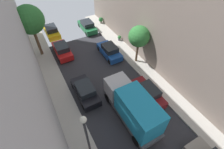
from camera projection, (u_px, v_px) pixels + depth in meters
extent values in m
plane|color=#2D2D33|center=(136.00, 125.00, 14.93)|extent=(32.00, 32.00, 0.00)
cube|color=#B7B2A8|center=(177.00, 102.00, 16.59)|extent=(2.00, 44.00, 0.15)
cube|color=black|center=(85.00, 92.00, 16.96)|extent=(1.76, 4.20, 0.76)
cube|color=#1E2328|center=(85.00, 88.00, 16.37)|extent=(1.56, 2.10, 0.64)
cylinder|color=black|center=(73.00, 86.00, 17.81)|extent=(0.22, 0.64, 0.64)
cylinder|color=black|center=(87.00, 81.00, 18.35)|extent=(0.22, 0.64, 0.64)
cylinder|color=black|center=(84.00, 107.00, 15.88)|extent=(0.22, 0.64, 0.64)
cylinder|color=black|center=(99.00, 101.00, 16.42)|extent=(0.22, 0.64, 0.64)
cube|color=red|center=(62.00, 51.00, 21.94)|extent=(1.76, 4.20, 0.76)
cube|color=#1E2328|center=(62.00, 47.00, 21.36)|extent=(1.56, 2.10, 0.64)
cylinder|color=black|center=(54.00, 48.00, 22.80)|extent=(0.22, 0.64, 0.64)
cylinder|color=black|center=(65.00, 45.00, 23.33)|extent=(0.22, 0.64, 0.64)
cylinder|color=black|center=(60.00, 61.00, 20.87)|extent=(0.22, 0.64, 0.64)
cylinder|color=black|center=(72.00, 57.00, 21.41)|extent=(0.22, 0.64, 0.64)
cube|color=gold|center=(52.00, 32.00, 25.36)|extent=(1.76, 4.20, 0.76)
cube|color=#1E2328|center=(51.00, 28.00, 24.77)|extent=(1.56, 2.10, 0.64)
cylinder|color=black|center=(45.00, 30.00, 26.22)|extent=(0.22, 0.64, 0.64)
cylinder|color=black|center=(55.00, 28.00, 26.75)|extent=(0.22, 0.64, 0.64)
cylinder|color=black|center=(50.00, 40.00, 24.29)|extent=(0.22, 0.64, 0.64)
cylinder|color=black|center=(60.00, 37.00, 24.82)|extent=(0.22, 0.64, 0.64)
cylinder|color=black|center=(202.00, 145.00, 13.31)|extent=(0.22, 0.64, 0.64)
cube|color=maroon|center=(147.00, 94.00, 16.77)|extent=(1.76, 4.20, 0.76)
cube|color=#1E2328|center=(149.00, 90.00, 16.18)|extent=(1.56, 2.10, 0.64)
cylinder|color=black|center=(132.00, 88.00, 17.62)|extent=(0.22, 0.64, 0.64)
cylinder|color=black|center=(144.00, 83.00, 18.16)|extent=(0.22, 0.64, 0.64)
cylinder|color=black|center=(150.00, 110.00, 15.70)|extent=(0.22, 0.64, 0.64)
cylinder|color=black|center=(163.00, 103.00, 16.23)|extent=(0.22, 0.64, 0.64)
cube|color=#194799|center=(109.00, 52.00, 21.81)|extent=(1.76, 4.20, 0.76)
cube|color=#1E2328|center=(110.00, 48.00, 21.22)|extent=(1.56, 2.10, 0.64)
cylinder|color=black|center=(99.00, 49.00, 22.66)|extent=(0.22, 0.64, 0.64)
cylinder|color=black|center=(109.00, 46.00, 23.20)|extent=(0.22, 0.64, 0.64)
cylinder|color=black|center=(110.00, 62.00, 20.73)|extent=(0.22, 0.64, 0.64)
cylinder|color=black|center=(120.00, 58.00, 21.27)|extent=(0.22, 0.64, 0.64)
cube|color=#1E6638|center=(87.00, 27.00, 26.47)|extent=(1.76, 4.20, 0.76)
cube|color=#1E2328|center=(87.00, 23.00, 25.89)|extent=(1.56, 2.10, 0.64)
cylinder|color=black|center=(79.00, 25.00, 27.33)|extent=(0.22, 0.64, 0.64)
cylinder|color=black|center=(88.00, 23.00, 27.86)|extent=(0.22, 0.64, 0.64)
cylinder|color=black|center=(87.00, 34.00, 25.40)|extent=(0.22, 0.64, 0.64)
cylinder|color=black|center=(96.00, 31.00, 25.94)|extent=(0.22, 0.64, 0.64)
cube|color=#4C4C51|center=(131.00, 112.00, 15.05)|extent=(2.20, 6.60, 0.50)
cube|color=#B7B7BC|center=(118.00, 87.00, 15.77)|extent=(2.10, 1.80, 1.70)
cube|color=#1E8CB7|center=(139.00, 111.00, 13.41)|extent=(2.24, 4.20, 2.40)
cylinder|color=black|center=(108.00, 98.00, 16.51)|extent=(0.30, 0.96, 0.96)
cylinder|color=black|center=(124.00, 90.00, 17.18)|extent=(0.30, 0.96, 0.96)
cylinder|color=black|center=(137.00, 141.00, 13.40)|extent=(0.30, 0.96, 0.96)
cylinder|color=black|center=(155.00, 130.00, 14.07)|extent=(0.30, 0.96, 0.96)
cylinder|color=brown|center=(38.00, 42.00, 20.88)|extent=(0.36, 0.36, 3.60)
sphere|color=#2D7233|center=(29.00, 20.00, 18.74)|extent=(3.34, 3.34, 3.34)
cylinder|color=brown|center=(137.00, 52.00, 20.20)|extent=(0.26, 0.26, 2.64)
sphere|color=#2D7233|center=(139.00, 36.00, 18.62)|extent=(2.45, 2.45, 2.45)
cylinder|color=#B2A899|center=(101.00, 22.00, 28.18)|extent=(0.48, 0.48, 0.33)
sphere|color=#23602D|center=(101.00, 19.00, 27.85)|extent=(0.74, 0.74, 0.74)
cylinder|color=slate|center=(119.00, 39.00, 24.42)|extent=(0.42, 0.42, 0.29)
sphere|color=#2D7233|center=(119.00, 37.00, 24.17)|extent=(0.50, 0.50, 0.50)
cylinder|color=#333338|center=(88.00, 140.00, 11.28)|extent=(0.16, 0.16, 4.94)
sphere|color=white|center=(83.00, 120.00, 9.38)|extent=(0.44, 0.44, 0.44)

